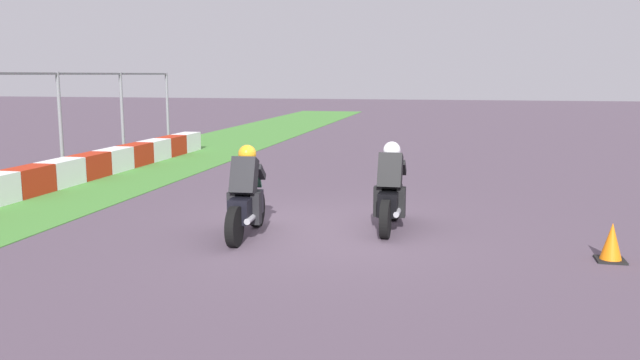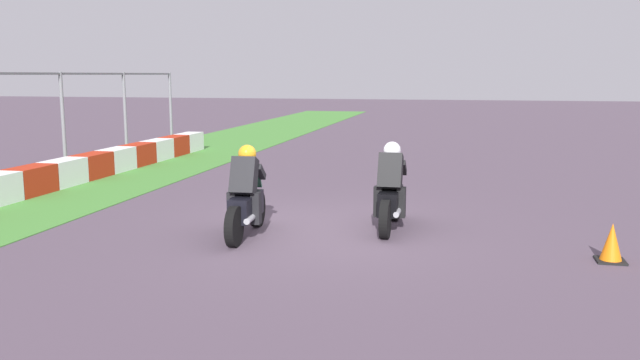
{
  "view_description": "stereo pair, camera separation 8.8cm",
  "coord_description": "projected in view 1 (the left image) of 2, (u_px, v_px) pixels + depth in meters",
  "views": [
    {
      "loc": [
        -10.68,
        -2.18,
        2.65
      ],
      "look_at": [
        -0.13,
        0.08,
        0.9
      ],
      "focal_mm": 36.55,
      "sensor_mm": 36.0,
      "label": 1
    },
    {
      "loc": [
        -10.66,
        -2.27,
        2.65
      ],
      "look_at": [
        -0.13,
        0.08,
        0.9
      ],
      "focal_mm": 36.55,
      "sensor_mm": 36.0,
      "label": 2
    }
  ],
  "objects": [
    {
      "name": "traffic_cone",
      "position": [
        612.0,
        243.0,
        9.32
      ],
      "size": [
        0.4,
        0.4,
        0.56
      ],
      "color": "black",
      "rests_on": "ground_plane"
    },
    {
      "name": "rider_lane_a",
      "position": [
        391.0,
        193.0,
        11.23
      ],
      "size": [
        2.04,
        0.54,
        1.51
      ],
      "rotation": [
        0.0,
        0.0,
        -0.01
      ],
      "color": "black",
      "rests_on": "ground_plane"
    },
    {
      "name": "rider_lane_b",
      "position": [
        246.0,
        199.0,
        10.71
      ],
      "size": [
        2.04,
        0.55,
        1.51
      ],
      "rotation": [
        0.0,
        0.0,
        0.06
      ],
      "color": "black",
      "rests_on": "ground_plane"
    },
    {
      "name": "ground_plane",
      "position": [
        326.0,
        231.0,
        11.18
      ],
      "size": [
        120.0,
        120.0,
        0.0
      ],
      "primitive_type": "plane",
      "color": "#564655"
    }
  ]
}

